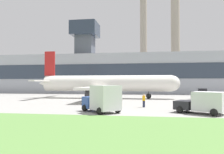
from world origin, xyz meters
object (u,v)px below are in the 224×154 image
at_px(airplane, 104,84).
at_px(fuel_truck, 203,103).
at_px(baggage_truck, 103,99).
at_px(pushback_tug, 202,95).
at_px(ground_crew_person, 144,100).

bearing_deg(airplane, fuel_truck, -54.84).
xyz_separation_m(airplane, baggage_truck, (3.53, -19.56, -1.43)).
bearing_deg(pushback_tug, airplane, 176.23).
bearing_deg(airplane, pushback_tug, -3.77).
distance_m(airplane, pushback_tug, 17.84).
relative_size(airplane, pushback_tug, 7.26).
height_order(pushback_tug, fuel_truck, fuel_truck).
bearing_deg(ground_crew_person, airplane, 118.09).
relative_size(airplane, fuel_truck, 5.49).
height_order(airplane, baggage_truck, airplane).
bearing_deg(pushback_tug, baggage_truck, -127.62).
height_order(pushback_tug, baggage_truck, baggage_truck).
xyz_separation_m(pushback_tug, ground_crew_person, (-10.07, -13.14, -0.06)).
distance_m(fuel_truck, ground_crew_person, 7.42).
distance_m(baggage_truck, fuel_truck, 9.87).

